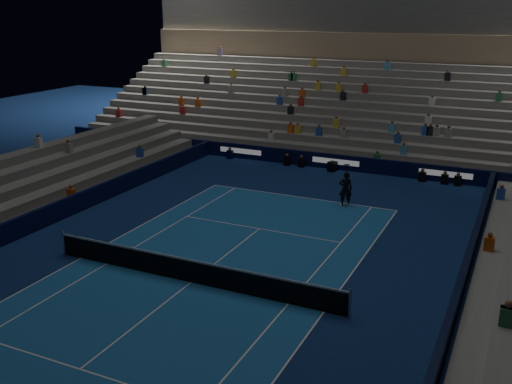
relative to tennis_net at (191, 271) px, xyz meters
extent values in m
plane|color=#0D2150|center=(0.00, 0.00, -0.50)|extent=(90.00, 90.00, 0.00)
cube|color=#1B5899|center=(0.00, 0.00, -0.50)|extent=(10.97, 23.77, 0.01)
cube|color=black|center=(0.00, 18.50, 0.00)|extent=(44.00, 0.25, 1.00)
cube|color=black|center=(9.70, 0.00, 0.00)|extent=(0.25, 37.00, 1.00)
cube|color=black|center=(-9.70, 0.00, 0.00)|extent=(0.25, 37.00, 1.00)
cube|color=slate|center=(0.00, 19.50, -0.25)|extent=(44.00, 1.00, 0.50)
cube|color=slate|center=(0.00, 20.50, 0.00)|extent=(44.00, 1.00, 1.00)
cube|color=slate|center=(0.00, 21.50, 0.25)|extent=(44.00, 1.00, 1.50)
cube|color=slate|center=(0.00, 22.50, 0.50)|extent=(44.00, 1.00, 2.00)
cube|color=slate|center=(0.00, 23.50, 0.75)|extent=(44.00, 1.00, 2.50)
cube|color=slate|center=(0.00, 24.50, 1.00)|extent=(44.00, 1.00, 3.00)
cube|color=slate|center=(0.00, 25.50, 1.25)|extent=(44.00, 1.00, 3.50)
cube|color=slate|center=(0.00, 26.50, 1.50)|extent=(44.00, 1.00, 4.00)
cube|color=slate|center=(0.00, 27.50, 1.75)|extent=(44.00, 1.00, 4.50)
cube|color=slate|center=(0.00, 28.50, 2.00)|extent=(44.00, 1.00, 5.00)
cube|color=slate|center=(0.00, 29.50, 2.25)|extent=(44.00, 1.00, 5.50)
cube|color=slate|center=(0.00, 30.50, 2.50)|extent=(44.00, 1.00, 6.00)
cube|color=#957C5C|center=(0.00, 31.60, 6.60)|extent=(44.00, 0.60, 2.20)
cube|color=#4F4F4D|center=(0.00, 33.00, 9.20)|extent=(44.00, 2.40, 3.00)
cube|color=slate|center=(10.50, 0.00, -0.25)|extent=(1.00, 37.00, 0.50)
cube|color=slate|center=(11.50, 0.00, 0.00)|extent=(1.00, 37.00, 1.00)
cylinder|color=#B2B2B7|center=(-6.40, 0.00, 0.05)|extent=(0.10, 0.10, 1.10)
cylinder|color=#B2B2B7|center=(6.40, 0.00, 0.05)|extent=(0.10, 0.10, 1.10)
cube|color=black|center=(0.00, 0.00, -0.05)|extent=(12.80, 0.03, 0.90)
cube|color=white|center=(0.00, 0.00, 0.44)|extent=(12.80, 0.04, 0.08)
imported|color=black|center=(2.76, 11.45, 0.47)|extent=(0.83, 0.69, 1.94)
cube|color=black|center=(-0.08, 17.96, -0.19)|extent=(0.59, 0.66, 0.63)
cylinder|color=black|center=(-0.08, 17.49, 0.00)|extent=(0.23, 0.38, 0.16)
camera|label=1|loc=(11.19, -17.88, 9.87)|focal=41.35mm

